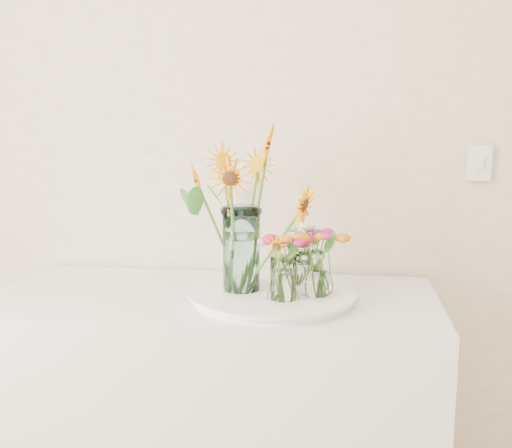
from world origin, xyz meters
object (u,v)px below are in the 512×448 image
at_px(counter, 215,427).
at_px(small_vase_b, 317,274).
at_px(mason_jar, 241,249).
at_px(small_vase_a, 283,279).
at_px(small_vase_c, 303,268).
at_px(tray, 272,296).

height_order(counter, small_vase_b, small_vase_b).
bearing_deg(mason_jar, counter, 162.38).
height_order(mason_jar, small_vase_a, mason_jar).
height_order(counter, small_vase_c, small_vase_c).
bearing_deg(small_vase_a, mason_jar, 148.26).
bearing_deg(tray, small_vase_c, 46.11).
xyz_separation_m(counter, small_vase_a, (0.23, -0.11, 0.54)).
bearing_deg(mason_jar, small_vase_c, 26.95).
bearing_deg(counter, small_vase_b, -10.62).
distance_m(mason_jar, small_vase_a, 0.17).
distance_m(counter, small_vase_b, 0.64).
bearing_deg(small_vase_c, counter, -166.98).
xyz_separation_m(tray, small_vase_c, (0.09, 0.09, 0.07)).
bearing_deg(small_vase_a, counter, 153.61).
distance_m(small_vase_a, small_vase_c, 0.18).
distance_m(small_vase_b, small_vase_c, 0.14).
height_order(small_vase_a, small_vase_c, small_vase_a).
height_order(tray, small_vase_a, small_vase_a).
relative_size(small_vase_a, small_vase_c, 1.19).
height_order(mason_jar, small_vase_b, mason_jar).
height_order(tray, small_vase_b, small_vase_b).
bearing_deg(mason_jar, tray, 0.91).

